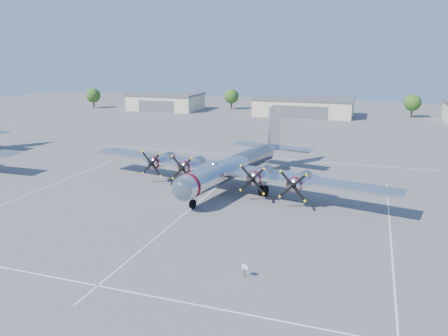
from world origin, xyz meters
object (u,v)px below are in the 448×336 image
(hangar_center, at_px, (304,106))
(main_bomber_b29, at_px, (235,186))
(hangar_west, at_px, (166,101))
(tree_far_west, at_px, (93,95))
(tree_west, at_px, (231,96))
(tree_east, at_px, (413,103))
(info_placard, at_px, (245,268))

(hangar_center, height_order, main_bomber_b29, hangar_center)
(hangar_west, relative_size, hangar_center, 0.79)
(hangar_west, relative_size, main_bomber_b29, 0.51)
(hangar_center, relative_size, tree_far_west, 4.31)
(hangar_west, bearing_deg, tree_west, 21.89)
(tree_east, bearing_deg, tree_far_west, -174.29)
(hangar_center, xyz_separation_m, main_bomber_b29, (2.23, -75.02, -2.71))
(hangar_west, height_order, tree_west, tree_west)
(hangar_center, relative_size, main_bomber_b29, 0.65)
(hangar_west, distance_m, hangar_center, 45.00)
(main_bomber_b29, bearing_deg, tree_west, 119.72)
(tree_far_west, bearing_deg, tree_west, 14.93)
(hangar_west, distance_m, info_placard, 113.43)
(tree_west, relative_size, main_bomber_b29, 0.15)
(main_bomber_b29, height_order, info_placard, main_bomber_b29)
(hangar_west, xyz_separation_m, tree_far_west, (-25.00, -3.96, 1.51))
(hangar_center, height_order, tree_far_west, tree_far_west)
(tree_far_west, bearing_deg, tree_east, 5.71)
(hangar_center, bearing_deg, tree_east, 11.38)
(hangar_center, relative_size, tree_east, 4.31)
(hangar_center, distance_m, tree_east, 30.64)
(hangar_center, height_order, info_placard, hangar_center)
(tree_west, distance_m, info_placard, 112.74)
(tree_east, xyz_separation_m, main_bomber_b29, (-27.77, -81.06, -4.22))
(tree_far_west, relative_size, tree_east, 1.00)
(main_bomber_b29, bearing_deg, hangar_center, 103.27)
(hangar_center, bearing_deg, main_bomber_b29, -88.30)
(hangar_west, xyz_separation_m, main_bomber_b29, (47.23, -75.02, -2.71))
(main_bomber_b29, xyz_separation_m, info_placard, (8.28, -23.89, 0.79))
(main_bomber_b29, bearing_deg, hangar_west, 133.76)
(tree_far_west, distance_m, info_placard, 124.53)
(tree_east, distance_m, main_bomber_b29, 85.79)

